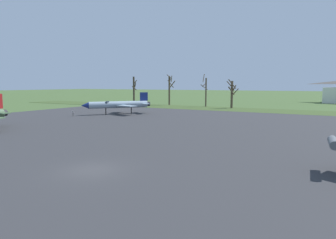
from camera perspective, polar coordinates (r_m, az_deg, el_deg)
ground_plane at (r=22.07m, az=-14.71°, el=-9.65°), size 600.00×600.00×0.00m
asphalt_apron at (r=37.62m, az=5.44°, el=-2.61°), size 93.42×62.75×0.05m
grass_verge_strip at (r=73.21m, az=17.17°, el=1.72°), size 153.42×12.00×0.06m
jet_fighter_rear_center at (r=61.78m, az=-9.80°, el=2.92°), size 11.05×12.56×4.54m
info_placard_rear_center at (r=59.55m, az=-18.11°, el=1.20°), size 0.46×0.28×1.10m
bare_tree_far_left at (r=93.23m, az=-6.68°, el=5.78°), size 1.82×1.97×8.70m
bare_tree_left_of_center at (r=88.94m, az=0.34°, el=6.03°), size 2.53×3.22×9.27m
bare_tree_center at (r=82.45m, az=7.38°, el=5.57°), size 2.25×2.29×9.15m
bare_tree_right_of_center at (r=78.22m, az=12.42°, el=5.09°), size 2.95×3.09×7.63m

